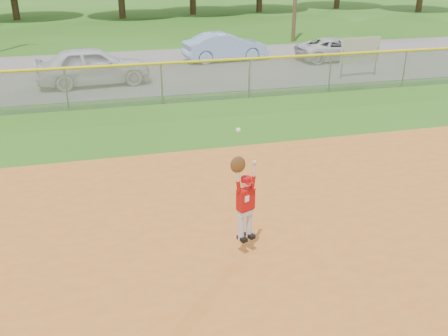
# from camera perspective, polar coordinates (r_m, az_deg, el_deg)

# --- Properties ---
(ground) EXTENTS (120.00, 120.00, 0.00)m
(ground) POSITION_cam_1_polar(r_m,az_deg,el_deg) (9.65, 1.73, -8.75)
(ground) COLOR #2C5F15
(ground) RESTS_ON ground
(parking_strip) EXTENTS (44.00, 10.00, 0.03)m
(parking_strip) POSITION_cam_1_polar(r_m,az_deg,el_deg) (24.48, -9.08, 11.03)
(parking_strip) COLOR slate
(parking_strip) RESTS_ON ground
(car_white_a) EXTENTS (4.77, 2.23, 1.58)m
(car_white_a) POSITION_cam_1_polar(r_m,az_deg,el_deg) (21.82, -14.70, 11.24)
(car_white_a) COLOR silver
(car_white_a) RESTS_ON parking_strip
(car_blue) EXTENTS (4.38, 1.92, 1.40)m
(car_blue) POSITION_cam_1_polar(r_m,az_deg,el_deg) (26.18, 0.13, 13.71)
(car_blue) COLOR #8CADD2
(car_blue) RESTS_ON parking_strip
(car_white_b) EXTENTS (4.16, 2.05, 1.14)m
(car_white_b) POSITION_cam_1_polar(r_m,az_deg,el_deg) (26.90, 12.66, 13.14)
(car_white_b) COLOR silver
(car_white_b) RESTS_ON parking_strip
(sponsor_sign) EXTENTS (1.97, 0.22, 1.75)m
(sponsor_sign) POSITION_cam_1_polar(r_m,az_deg,el_deg) (23.31, 15.32, 12.77)
(sponsor_sign) COLOR gray
(sponsor_sign) RESTS_ON ground
(outfield_fence) EXTENTS (40.06, 0.10, 1.55)m
(outfield_fence) POSITION_cam_1_polar(r_m,az_deg,el_deg) (18.47, -7.14, 9.91)
(outfield_fence) COLOR gray
(outfield_fence) RESTS_ON ground
(ballplayer) EXTENTS (0.54, 0.31, 2.16)m
(ballplayer) POSITION_cam_1_polar(r_m,az_deg,el_deg) (8.81, 2.36, -3.48)
(ballplayer) COLOR silver
(ballplayer) RESTS_ON ground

